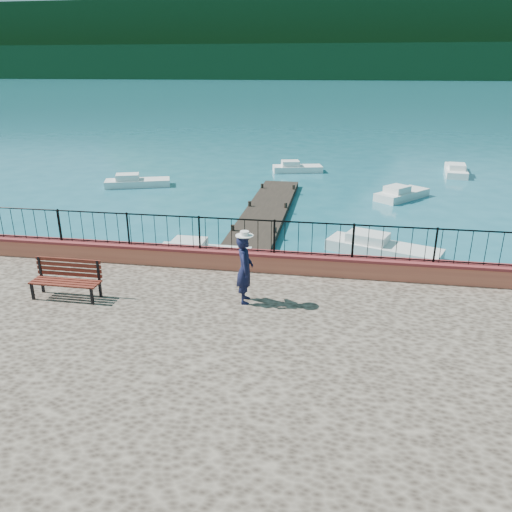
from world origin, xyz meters
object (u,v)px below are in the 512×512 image
(boat_2, at_px, (402,191))
(boat_5, at_px, (456,168))
(boat_3, at_px, (137,180))
(boat_1, at_px, (384,245))
(person, at_px, (245,269))
(park_bench, at_px, (67,287))
(boat_4, at_px, (298,166))
(boat_0, at_px, (203,250))

(boat_2, relative_size, boat_5, 0.81)
(boat_2, bearing_deg, boat_3, 129.05)
(boat_1, distance_m, boat_3, 16.81)
(person, bearing_deg, park_bench, 87.68)
(park_bench, relative_size, boat_4, 0.54)
(boat_2, xyz_separation_m, boat_5, (4.30, 7.60, 0.00))
(boat_5, bearing_deg, boat_2, 158.40)
(boat_4, xyz_separation_m, boat_5, (10.61, 1.16, 0.00))
(park_bench, height_order, boat_1, park_bench)
(boat_2, distance_m, boat_5, 8.73)
(person, bearing_deg, boat_1, -37.90)
(boat_4, bearing_deg, boat_1, -86.72)
(boat_0, relative_size, boat_2, 1.03)
(boat_3, bearing_deg, person, -78.98)
(boat_1, xyz_separation_m, boat_3, (-13.83, 9.55, 0.00))
(boat_0, xyz_separation_m, boat_2, (8.29, 10.88, 0.00))
(boat_0, bearing_deg, park_bench, -106.40)
(boat_0, relative_size, boat_5, 0.83)
(boat_0, xyz_separation_m, boat_5, (12.58, 18.48, 0.00))
(boat_3, xyz_separation_m, boat_5, (19.73, 7.20, 0.00))
(boat_4, bearing_deg, park_bench, -112.87)
(boat_3, distance_m, boat_5, 21.01)
(boat_2, distance_m, boat_4, 9.02)
(boat_1, bearing_deg, boat_2, 101.30)
(boat_0, distance_m, boat_3, 13.36)
(park_bench, distance_m, boat_5, 28.55)
(boat_0, distance_m, boat_1, 6.90)
(person, xyz_separation_m, boat_5, (9.91, 24.04, -1.68))
(boat_0, distance_m, boat_5, 22.36)
(person, bearing_deg, boat_2, -27.98)
(boat_4, bearing_deg, boat_5, -7.27)
(person, bearing_deg, boat_4, -7.37)
(boat_0, height_order, boat_1, same)
(boat_3, bearing_deg, park_bench, -92.36)
(boat_1, relative_size, boat_2, 1.28)
(boat_4, relative_size, boat_5, 0.79)
(park_bench, distance_m, person, 4.62)
(park_bench, bearing_deg, boat_0, 73.30)
(boat_0, relative_size, boat_1, 0.81)
(park_bench, relative_size, person, 1.02)
(boat_2, bearing_deg, boat_4, 85.00)
(boat_3, height_order, boat_5, same)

